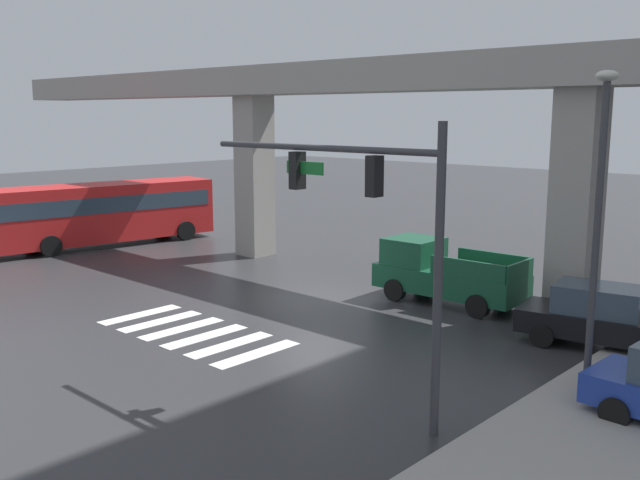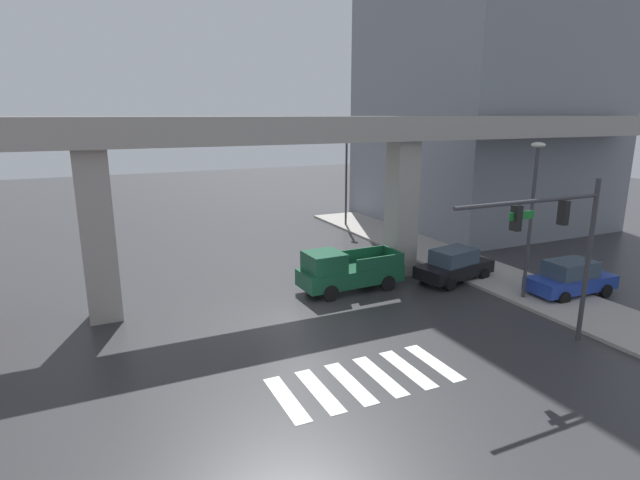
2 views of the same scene
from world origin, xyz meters
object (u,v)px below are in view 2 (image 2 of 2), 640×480
traffic_signal_mast (559,233)px  street_lamp_near_corner (532,203)px  street_lamp_mid_block (417,181)px  sedan_blue (571,278)px  sedan_black (454,265)px  pickup_truck (345,271)px  street_lamp_far_north (346,167)px

traffic_signal_mast → street_lamp_near_corner: 5.13m
traffic_signal_mast → street_lamp_mid_block: size_ratio=0.90×
sedan_blue → street_lamp_near_corner: bearing=169.0°
street_lamp_near_corner → street_lamp_mid_block: same height
sedan_blue → sedan_black: size_ratio=0.96×
pickup_truck → traffic_signal_mast: size_ratio=0.79×
pickup_truck → sedan_blue: size_ratio=1.18×
street_lamp_far_north → pickup_truck: bearing=-118.0°
sedan_blue → street_lamp_mid_block: (-2.47, 9.14, 3.70)m
sedan_blue → street_lamp_near_corner: (-2.47, 0.48, 3.70)m
traffic_signal_mast → street_lamp_near_corner: bearing=52.5°
sedan_black → street_lamp_mid_block: (1.14, 5.11, 3.70)m
sedan_blue → traffic_signal_mast: bearing=-147.2°
sedan_blue → street_lamp_mid_block: 10.17m
sedan_blue → street_lamp_near_corner: size_ratio=0.60×
street_lamp_near_corner → pickup_truck: bearing=146.3°
sedan_black → traffic_signal_mast: size_ratio=0.70×
pickup_truck → sedan_blue: (9.40, -5.10, -0.14)m
pickup_truck → street_lamp_near_corner: size_ratio=0.71×
sedan_black → sedan_blue: bearing=-48.3°
traffic_signal_mast → sedan_black: bearing=75.5°
street_lamp_near_corner → traffic_signal_mast: bearing=-127.5°
sedan_blue → street_lamp_mid_block: street_lamp_mid_block is taller
sedan_blue → street_lamp_mid_block: bearing=105.1°
traffic_signal_mast → street_lamp_near_corner: street_lamp_near_corner is taller
traffic_signal_mast → street_lamp_mid_block: street_lamp_mid_block is taller
pickup_truck → sedan_black: pickup_truck is taller
sedan_black → street_lamp_far_north: 14.64m
street_lamp_far_north → street_lamp_near_corner: bearing=-90.0°
pickup_truck → traffic_signal_mast: traffic_signal_mast is taller
traffic_signal_mast → street_lamp_far_north: (3.12, 21.75, 0.17)m
sedan_blue → street_lamp_near_corner: street_lamp_near_corner is taller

